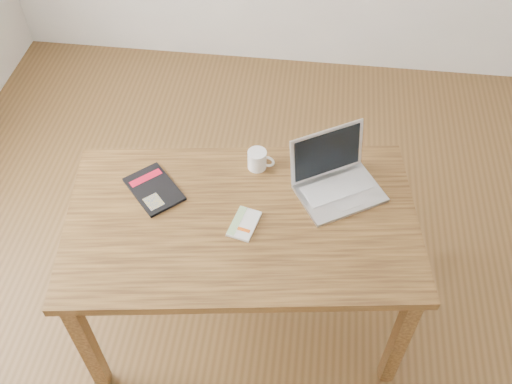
# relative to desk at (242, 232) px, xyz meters

# --- Properties ---
(room) EXTENTS (4.04, 4.04, 2.70)m
(room) POSITION_rel_desk_xyz_m (-0.00, 0.11, 0.69)
(room) COLOR brown
(room) RESTS_ON ground
(desk) EXTENTS (1.52, 1.00, 0.75)m
(desk) POSITION_rel_desk_xyz_m (0.00, 0.00, 0.00)
(desk) COLOR brown
(desk) RESTS_ON ground
(white_guidebook) EXTENTS (0.13, 0.17, 0.01)m
(white_guidebook) POSITION_rel_desk_xyz_m (0.01, -0.03, 0.10)
(white_guidebook) COLOR silver
(white_guidebook) RESTS_ON desk
(black_guidebook) EXTENTS (0.29, 0.30, 0.01)m
(black_guidebook) POSITION_rel_desk_xyz_m (-0.39, 0.10, 0.10)
(black_guidebook) COLOR black
(black_guidebook) RESTS_ON desk
(laptop) EXTENTS (0.43, 0.41, 0.24)m
(laptop) POSITION_rel_desk_xyz_m (0.36, 0.22, 0.14)
(laptop) COLOR silver
(laptop) RESTS_ON desk
(coffee_mug) EXTENTS (0.12, 0.08, 0.09)m
(coffee_mug) POSITION_rel_desk_xyz_m (0.03, 0.29, 0.14)
(coffee_mug) COLOR white
(coffee_mug) RESTS_ON desk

